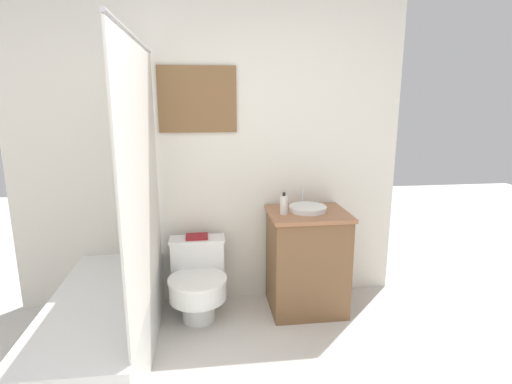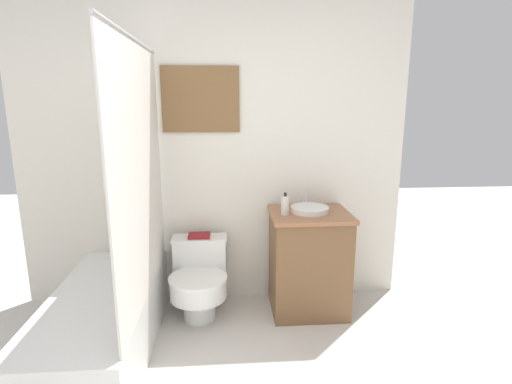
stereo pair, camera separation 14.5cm
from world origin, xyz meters
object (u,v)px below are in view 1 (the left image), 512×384
Objects in this scene: soap_bottle at (284,205)px; book_on_tank at (197,237)px; toilet at (198,280)px; sink at (308,208)px.

soap_bottle reaches higher than book_on_tank.
toilet is 0.87m from soap_bottle.
book_on_tank is (0.00, 0.15, 0.29)m from toilet.
sink is (0.85, 0.04, 0.52)m from toilet.
sink is at bearing -7.30° from book_on_tank.
sink is at bearing 2.75° from toilet.
sink is 0.21m from soap_bottle.
book_on_tank is (-0.65, 0.17, -0.28)m from soap_bottle.
soap_bottle is 0.98× the size of book_on_tank.
toilet is 3.43× the size of book_on_tank.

